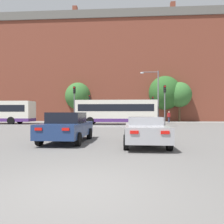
% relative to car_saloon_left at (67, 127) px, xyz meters
% --- Properties ---
extents(ground_plane, '(400.00, 400.00, 0.00)m').
position_rel_car_saloon_left_xyz_m(ground_plane, '(2.10, -6.93, -0.79)').
color(ground_plane, '#605E5B').
extents(stop_line_strip, '(8.16, 0.30, 0.01)m').
position_rel_car_saloon_left_xyz_m(stop_line_strip, '(2.10, 12.41, -0.78)').
color(stop_line_strip, silver).
rests_on(stop_line_strip, ground_plane).
extents(far_pavement, '(69.07, 2.50, 0.01)m').
position_rel_car_saloon_left_xyz_m(far_pavement, '(2.10, 24.68, -0.78)').
color(far_pavement, gray).
rests_on(far_pavement, ground_plane).
extents(brick_civic_building, '(46.81, 11.76, 23.10)m').
position_rel_car_saloon_left_xyz_m(brick_civic_building, '(-1.07, 34.38, 9.61)').
color(brick_civic_building, brown).
rests_on(brick_civic_building, ground_plane).
extents(car_saloon_left, '(2.14, 4.51, 1.56)m').
position_rel_car_saloon_left_xyz_m(car_saloon_left, '(0.00, 0.00, 0.00)').
color(car_saloon_left, navy).
rests_on(car_saloon_left, ground_plane).
extents(car_roadster_right, '(2.01, 4.47, 1.34)m').
position_rel_car_saloon_left_xyz_m(car_roadster_right, '(4.01, -0.90, -0.10)').
color(car_roadster_right, '#9E9EA3').
rests_on(car_roadster_right, ground_plane).
extents(bus_crossing_lead, '(10.59, 2.66, 3.20)m').
position_rel_car_saloon_left_xyz_m(bus_crossing_lead, '(1.72, 17.57, 0.93)').
color(bus_crossing_lead, silver).
rests_on(bus_crossing_lead, ground_plane).
extents(traffic_light_near_right, '(0.26, 0.31, 4.56)m').
position_rel_car_saloon_left_xyz_m(traffic_light_near_right, '(7.31, 12.86, 2.25)').
color(traffic_light_near_right, slate).
rests_on(traffic_light_near_right, ground_plane).
extents(traffic_light_near_left, '(0.26, 0.31, 4.57)m').
position_rel_car_saloon_left_xyz_m(traffic_light_near_left, '(-2.88, 13.40, 2.26)').
color(traffic_light_near_left, slate).
rests_on(traffic_light_near_left, ground_plane).
extents(traffic_light_far_right, '(0.26, 0.31, 4.14)m').
position_rel_car_saloon_left_xyz_m(traffic_light_far_right, '(7.33, 24.21, 2.00)').
color(traffic_light_far_right, slate).
rests_on(traffic_light_far_right, ground_plane).
extents(traffic_light_far_left, '(0.26, 0.31, 4.44)m').
position_rel_car_saloon_left_xyz_m(traffic_light_far_left, '(-2.91, 23.95, 2.18)').
color(traffic_light_far_left, slate).
rests_on(traffic_light_far_left, ground_plane).
extents(street_lamp_junction, '(2.47, 0.36, 7.13)m').
position_rel_car_saloon_left_xyz_m(street_lamp_junction, '(6.89, 18.00, 3.61)').
color(street_lamp_junction, slate).
rests_on(street_lamp_junction, ground_plane).
extents(pedestrian_waiting, '(0.46, 0.39, 1.77)m').
position_rel_car_saloon_left_xyz_m(pedestrian_waiting, '(9.91, 24.18, 0.25)').
color(pedestrian_waiting, '#333851').
rests_on(pedestrian_waiting, ground_plane).
extents(pedestrian_walking_east, '(0.43, 0.29, 1.76)m').
position_rel_car_saloon_left_xyz_m(pedestrian_walking_east, '(-5.10, 23.81, 0.25)').
color(pedestrian_walking_east, '#333851').
rests_on(pedestrian_walking_east, ground_plane).
extents(tree_by_building, '(4.83, 4.83, 7.20)m').
position_rel_car_saloon_left_xyz_m(tree_by_building, '(-5.96, 29.02, 3.87)').
color(tree_by_building, '#4C3823').
rests_on(tree_by_building, ground_plane).
extents(tree_kerbside, '(4.22, 4.22, 6.96)m').
position_rel_car_saloon_left_xyz_m(tree_kerbside, '(12.45, 27.86, 3.94)').
color(tree_kerbside, '#4C3823').
rests_on(tree_kerbside, ground_plane).
extents(tree_distant, '(5.84, 5.84, 8.22)m').
position_rel_car_saloon_left_xyz_m(tree_distant, '(10.05, 28.85, 4.36)').
color(tree_distant, '#4C3823').
rests_on(tree_distant, ground_plane).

